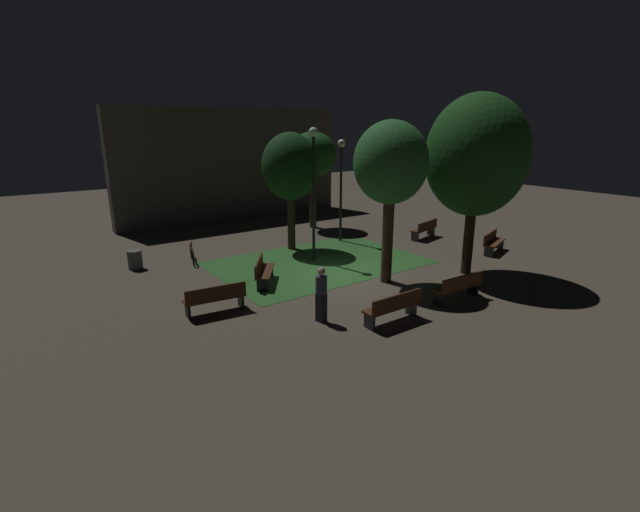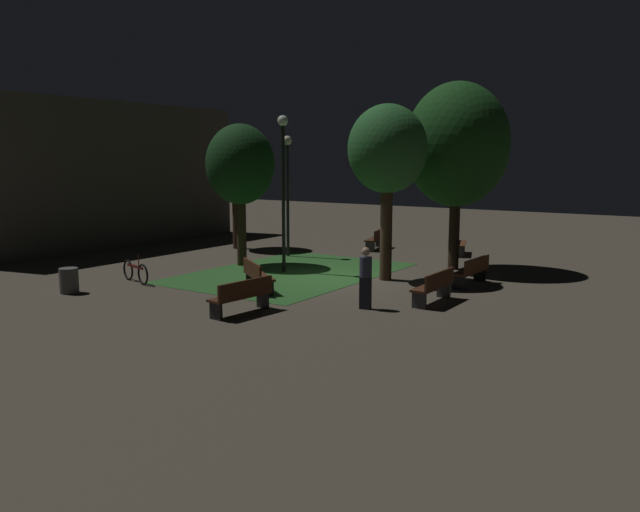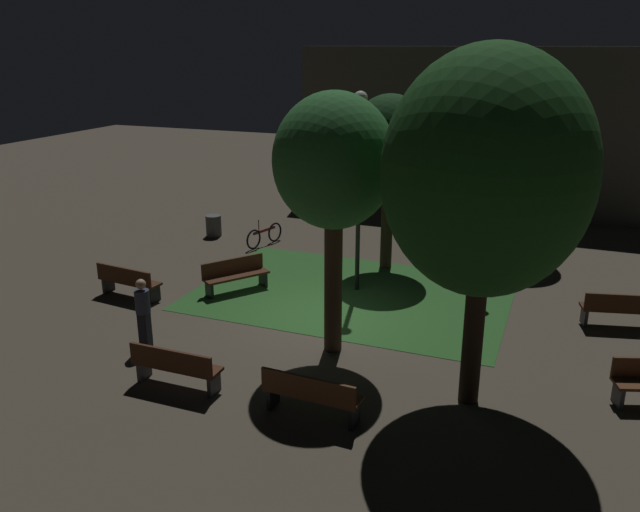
{
  "view_description": "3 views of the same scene",
  "coord_description": "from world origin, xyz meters",
  "px_view_note": "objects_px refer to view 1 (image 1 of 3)",
  "views": [
    {
      "loc": [
        -9.79,
        -12.51,
        5.35
      ],
      "look_at": [
        -0.78,
        0.23,
        0.79
      ],
      "focal_mm": 25.25,
      "sensor_mm": 36.0,
      "label": 1
    },
    {
      "loc": [
        -17.04,
        -10.93,
        3.85
      ],
      "look_at": [
        -0.29,
        0.24,
        0.76
      ],
      "focal_mm": 35.79,
      "sensor_mm": 36.0,
      "label": 2
    },
    {
      "loc": [
        5.21,
        -13.41,
        6.37
      ],
      "look_at": [
        -0.4,
        0.84,
        1.26
      ],
      "focal_mm": 35.85,
      "sensor_mm": 36.0,
      "label": 3
    }
  ],
  "objects_px": {
    "bench_front_left": "(215,298)",
    "lamp_post_path_center": "(341,174)",
    "pedestrian": "(321,293)",
    "tree_right_canopy": "(290,167)",
    "bench_lawn_edge": "(393,307)",
    "bench_by_lamp": "(425,229)",
    "bicycle": "(192,253)",
    "lamp_post_plaza_east": "(314,174)",
    "bench_near_trees": "(263,270)",
    "bench_path_side": "(459,286)",
    "tree_near_wall": "(391,165)",
    "bench_front_right": "(493,241)",
    "tree_back_right": "(476,156)",
    "trash_bin": "(135,260)",
    "tree_left_canopy": "(313,156)"
  },
  "relations": [
    {
      "from": "tree_right_canopy",
      "to": "bench_front_right",
      "type": "bearing_deg",
      "value": -38.91
    },
    {
      "from": "bench_path_side",
      "to": "tree_near_wall",
      "type": "height_order",
      "value": "tree_near_wall"
    },
    {
      "from": "bench_by_lamp",
      "to": "tree_back_right",
      "type": "bearing_deg",
      "value": -121.53
    },
    {
      "from": "bench_by_lamp",
      "to": "lamp_post_plaza_east",
      "type": "distance_m",
      "value": 7.21
    },
    {
      "from": "tree_left_canopy",
      "to": "lamp_post_plaza_east",
      "type": "relative_size",
      "value": 0.95
    },
    {
      "from": "tree_right_canopy",
      "to": "bench_by_lamp",
      "type": "bearing_deg",
      "value": -18.45
    },
    {
      "from": "trash_bin",
      "to": "pedestrian",
      "type": "bearing_deg",
      "value": -69.35
    },
    {
      "from": "bench_front_right",
      "to": "bench_near_trees",
      "type": "bearing_deg",
      "value": 167.8
    },
    {
      "from": "bench_by_lamp",
      "to": "lamp_post_plaza_east",
      "type": "xyz_separation_m",
      "value": [
        -6.55,
        0.04,
        3.02
      ]
    },
    {
      "from": "bench_near_trees",
      "to": "tree_left_canopy",
      "type": "relative_size",
      "value": 0.35
    },
    {
      "from": "bench_front_left",
      "to": "tree_right_canopy",
      "type": "bearing_deg",
      "value": 40.65
    },
    {
      "from": "bench_lawn_edge",
      "to": "bicycle",
      "type": "distance_m",
      "value": 9.31
    },
    {
      "from": "bench_near_trees",
      "to": "bicycle",
      "type": "height_order",
      "value": "bicycle"
    },
    {
      "from": "bench_lawn_edge",
      "to": "bench_by_lamp",
      "type": "height_order",
      "value": "same"
    },
    {
      "from": "pedestrian",
      "to": "tree_right_canopy",
      "type": "bearing_deg",
      "value": 64.25
    },
    {
      "from": "bench_front_right",
      "to": "bicycle",
      "type": "height_order",
      "value": "bicycle"
    },
    {
      "from": "bench_path_side",
      "to": "trash_bin",
      "type": "distance_m",
      "value": 11.93
    },
    {
      "from": "bench_front_right",
      "to": "bicycle",
      "type": "bearing_deg",
      "value": 151.14
    },
    {
      "from": "bench_near_trees",
      "to": "tree_left_canopy",
      "type": "distance_m",
      "value": 9.75
    },
    {
      "from": "bench_lawn_edge",
      "to": "lamp_post_path_center",
      "type": "relative_size",
      "value": 0.38
    },
    {
      "from": "bench_path_side",
      "to": "bicycle",
      "type": "height_order",
      "value": "bicycle"
    },
    {
      "from": "bicycle",
      "to": "tree_left_canopy",
      "type": "bearing_deg",
      "value": 17.8
    },
    {
      "from": "bench_lawn_edge",
      "to": "pedestrian",
      "type": "height_order",
      "value": "pedestrian"
    },
    {
      "from": "bench_front_right",
      "to": "pedestrian",
      "type": "relative_size",
      "value": 1.15
    },
    {
      "from": "bench_lawn_edge",
      "to": "bench_by_lamp",
      "type": "xyz_separation_m",
      "value": [
        8.16,
        6.21,
        0.0
      ]
    },
    {
      "from": "bench_lawn_edge",
      "to": "tree_near_wall",
      "type": "relative_size",
      "value": 0.33
    },
    {
      "from": "bench_front_left",
      "to": "lamp_post_path_center",
      "type": "height_order",
      "value": "lamp_post_path_center"
    },
    {
      "from": "bench_near_trees",
      "to": "tree_right_canopy",
      "type": "relative_size",
      "value": 0.34
    },
    {
      "from": "tree_near_wall",
      "to": "trash_bin",
      "type": "height_order",
      "value": "tree_near_wall"
    },
    {
      "from": "bench_path_side",
      "to": "bench_front_left",
      "type": "relative_size",
      "value": 0.99
    },
    {
      "from": "bench_lawn_edge",
      "to": "bench_front_left",
      "type": "bearing_deg",
      "value": 137.24
    },
    {
      "from": "bench_front_left",
      "to": "pedestrian",
      "type": "bearing_deg",
      "value": -46.07
    },
    {
      "from": "bench_by_lamp",
      "to": "trash_bin",
      "type": "bearing_deg",
      "value": 166.42
    },
    {
      "from": "tree_right_canopy",
      "to": "lamp_post_plaza_east",
      "type": "xyz_separation_m",
      "value": [
        -0.22,
        -2.07,
        -0.1
      ]
    },
    {
      "from": "bench_front_left",
      "to": "pedestrian",
      "type": "distance_m",
      "value": 3.18
    },
    {
      "from": "bench_near_trees",
      "to": "lamp_post_plaza_east",
      "type": "bearing_deg",
      "value": 22.9
    },
    {
      "from": "bench_lawn_edge",
      "to": "tree_near_wall",
      "type": "distance_m",
      "value": 5.02
    },
    {
      "from": "tree_back_right",
      "to": "pedestrian",
      "type": "distance_m",
      "value": 7.76
    },
    {
      "from": "tree_near_wall",
      "to": "bench_front_left",
      "type": "bearing_deg",
      "value": 172.18
    },
    {
      "from": "bench_by_lamp",
      "to": "tree_right_canopy",
      "type": "bearing_deg",
      "value": 161.55
    },
    {
      "from": "bench_near_trees",
      "to": "bicycle",
      "type": "xyz_separation_m",
      "value": [
        -1.1,
        3.99,
        -0.14
      ]
    },
    {
      "from": "tree_back_right",
      "to": "pedestrian",
      "type": "xyz_separation_m",
      "value": [
        -6.94,
        -0.41,
        -3.44
      ]
    },
    {
      "from": "bench_front_right",
      "to": "lamp_post_path_center",
      "type": "bearing_deg",
      "value": 127.6
    },
    {
      "from": "bench_path_side",
      "to": "bench_near_trees",
      "type": "relative_size",
      "value": 1.04
    },
    {
      "from": "lamp_post_path_center",
      "to": "trash_bin",
      "type": "xyz_separation_m",
      "value": [
        -9.14,
        1.08,
        -2.83
      ]
    },
    {
      "from": "bench_near_trees",
      "to": "tree_right_canopy",
      "type": "xyz_separation_m",
      "value": [
        3.25,
        3.35,
        3.12
      ]
    },
    {
      "from": "trash_bin",
      "to": "bench_front_right",
      "type": "bearing_deg",
      "value": -26.04
    },
    {
      "from": "tree_near_wall",
      "to": "tree_back_right",
      "type": "distance_m",
      "value": 3.28
    },
    {
      "from": "bench_lawn_edge",
      "to": "tree_back_right",
      "type": "distance_m",
      "value": 6.77
    },
    {
      "from": "bench_path_side",
      "to": "bench_near_trees",
      "type": "height_order",
      "value": "same"
    }
  ]
}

